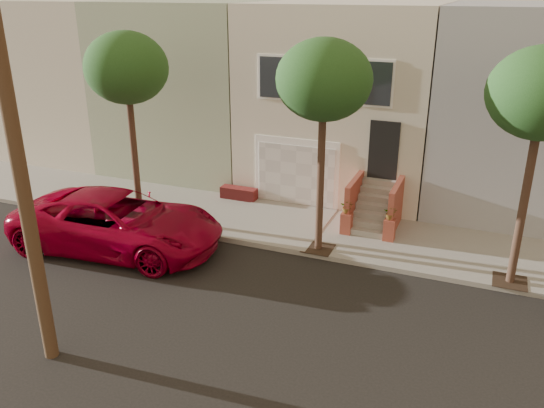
% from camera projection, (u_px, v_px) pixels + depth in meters
% --- Properties ---
extents(ground, '(90.00, 90.00, 0.00)m').
position_uv_depth(ground, '(235.00, 310.00, 14.10)').
color(ground, black).
rests_on(ground, ground).
extents(sidewalk, '(40.00, 3.70, 0.15)m').
position_uv_depth(sidewalk, '(303.00, 228.00, 18.69)').
color(sidewalk, gray).
rests_on(sidewalk, ground).
extents(house_row, '(33.10, 11.70, 7.00)m').
position_uv_depth(house_row, '(351.00, 93.00, 22.42)').
color(house_row, beige).
rests_on(house_row, sidewalk).
extents(tree_left, '(2.70, 2.57, 6.30)m').
position_uv_depth(tree_left, '(126.00, 69.00, 17.44)').
color(tree_left, '#2D2116').
rests_on(tree_left, sidewalk).
extents(tree_mid, '(2.70, 2.57, 6.30)m').
position_uv_depth(tree_mid, '(324.00, 81.00, 15.19)').
color(tree_mid, '#2D2116').
rests_on(tree_mid, sidewalk).
extents(tree_right, '(2.70, 2.57, 6.30)m').
position_uv_depth(tree_right, '(543.00, 95.00, 13.28)').
color(tree_right, '#2D2116').
rests_on(tree_right, sidewalk).
extents(pickup_truck, '(6.76, 3.58, 1.81)m').
position_uv_depth(pickup_truck, '(118.00, 222.00, 17.07)').
color(pickup_truck, maroon).
rests_on(pickup_truck, ground).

